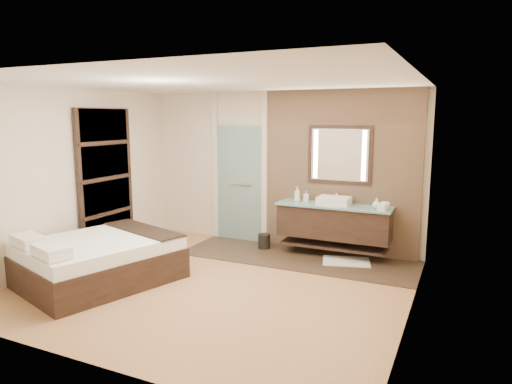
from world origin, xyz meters
The scene contains 15 objects.
floor centered at (0.00, 0.00, 0.00)m, with size 5.00×5.00×0.00m, color #A17343.
tile_strip centered at (0.60, 1.60, 0.01)m, with size 3.80×1.30×0.01m, color #31221B.
stone_wall centered at (1.10, 2.21, 1.35)m, with size 2.60×0.08×2.70m, color tan.
vanity centered at (1.10, 1.92, 0.58)m, with size 1.85×0.55×0.88m.
mirror_unit centered at (1.10, 2.16, 1.65)m, with size 1.06×0.04×0.96m.
frosted_door centered at (-0.75, 2.20, 1.14)m, with size 1.10×0.12×2.70m.
shoji_partition centered at (-2.43, 0.60, 1.21)m, with size 0.06×1.20×2.40m.
bed centered at (-1.53, -0.58, 0.31)m, with size 2.06×2.32×0.75m.
bath_mat centered at (1.38, 1.70, 0.02)m, with size 0.72×0.50×0.02m, color silver.
waste_bin centered at (-0.10, 1.84, 0.13)m, with size 0.21×0.21×0.26m, color black.
tissue_box centered at (1.88, 1.77, 0.92)m, with size 0.12×0.12×0.10m, color white.
soap_bottle_a centered at (0.47, 1.92, 0.99)m, with size 0.10×0.10×0.25m, color white.
soap_bottle_b centered at (0.60, 2.00, 0.95)m, with size 0.08×0.08×0.18m, color #B2B2B2.
soap_bottle_c centered at (1.78, 1.87, 0.95)m, with size 0.13×0.13×0.17m, color #AEDBD8.
cup centered at (1.90, 1.92, 0.92)m, with size 0.14×0.14×0.11m, color white.
Camera 1 is at (3.00, -5.14, 2.26)m, focal length 32.00 mm.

